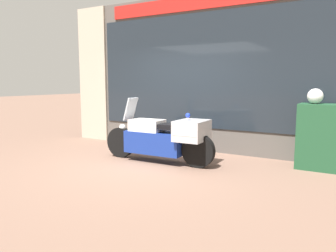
# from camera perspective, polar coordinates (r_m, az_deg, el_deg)

# --- Properties ---
(ground_plane) EXTENTS (60.00, 60.00, 0.00)m
(ground_plane) POSITION_cam_1_polar(r_m,az_deg,el_deg) (6.38, -4.29, -6.86)
(ground_plane) COLOR #7A5B4C
(shop_building) EXTENTS (6.75, 0.55, 3.58)m
(shop_building) POSITION_cam_1_polar(r_m,az_deg,el_deg) (8.10, 1.14, 9.10)
(shop_building) COLOR #56514C
(shop_building) RESTS_ON ground
(window_display) EXTENTS (5.36, 0.30, 1.79)m
(window_display) POSITION_cam_1_polar(r_m,az_deg,el_deg) (7.85, 6.50, -0.87)
(window_display) COLOR slate
(window_display) RESTS_ON ground
(paramedic_motorcycle) EXTENTS (2.44, 0.69, 1.28)m
(paramedic_motorcycle) POSITION_cam_1_polar(r_m,az_deg,el_deg) (6.46, -0.66, -1.95)
(paramedic_motorcycle) COLOR black
(paramedic_motorcycle) RESTS_ON ground
(utility_cabinet) EXTENTS (0.72, 0.53, 1.20)m
(utility_cabinet) POSITION_cam_1_polar(r_m,az_deg,el_deg) (6.62, 24.73, -1.70)
(utility_cabinet) COLOR #1E4C2D
(utility_cabinet) RESTS_ON ground
(white_helmet) EXTENTS (0.28, 0.28, 0.28)m
(white_helmet) POSITION_cam_1_polar(r_m,az_deg,el_deg) (6.56, 24.26, 4.76)
(white_helmet) COLOR white
(white_helmet) RESTS_ON utility_cabinet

